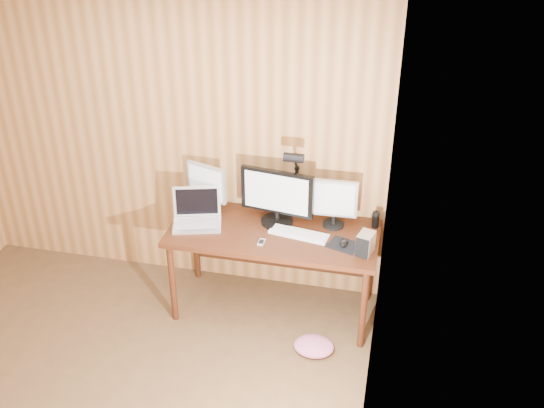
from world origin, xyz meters
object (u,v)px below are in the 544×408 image
(keyboard, at_px, (299,234))
(hard_drive, at_px, (366,244))
(desk, at_px, (275,240))
(monitor_center, at_px, (277,196))
(mouse, at_px, (344,243))
(laptop, at_px, (197,214))
(speaker, at_px, (376,220))
(monitor_left, at_px, (207,186))
(desk_lamp, at_px, (295,175))
(monitor_right, at_px, (334,202))
(phone, at_px, (261,242))

(keyboard, relative_size, hard_drive, 2.73)
(desk, bearing_deg, monitor_center, 91.18)
(keyboard, height_order, mouse, mouse)
(laptop, distance_m, speaker, 1.38)
(mouse, distance_m, hard_drive, 0.18)
(monitor_left, distance_m, mouse, 1.18)
(speaker, bearing_deg, desk, -167.91)
(desk, distance_m, hard_drive, 0.77)
(monitor_center, height_order, speaker, monitor_center)
(laptop, distance_m, keyboard, 0.81)
(hard_drive, height_order, desk_lamp, desk_lamp)
(keyboard, bearing_deg, speaker, 32.98)
(laptop, bearing_deg, monitor_center, -4.32)
(speaker, bearing_deg, keyboard, -156.50)
(monitor_right, relative_size, hard_drive, 2.30)
(monitor_center, relative_size, phone, 6.32)
(phone, relative_size, speaker, 0.70)
(monitor_right, height_order, laptop, monitor_right)
(speaker, bearing_deg, laptop, -170.70)
(monitor_center, bearing_deg, desk, -80.82)
(desk, bearing_deg, monitor_right, 13.83)
(desk, height_order, monitor_left, monitor_left)
(monitor_left, relative_size, hard_drive, 2.31)
(hard_drive, bearing_deg, mouse, 173.55)
(phone, bearing_deg, mouse, 11.50)
(desk, distance_m, desk_lamp, 0.55)
(desk, height_order, desk_lamp, desk_lamp)
(laptop, xyz_separation_m, hard_drive, (1.32, -0.15, 0.02))
(monitor_left, distance_m, monitor_right, 1.02)
(monitor_right, relative_size, keyboard, 0.84)
(monitor_left, relative_size, keyboard, 0.84)
(desk, height_order, phone, phone)
(hard_drive, distance_m, phone, 0.77)
(mouse, distance_m, phone, 0.61)
(keyboard, bearing_deg, monitor_right, 47.86)
(monitor_right, bearing_deg, monitor_center, -175.84)
(hard_drive, bearing_deg, keyboard, -178.93)
(phone, height_order, speaker, speaker)
(speaker, height_order, desk_lamp, desk_lamp)
(desk_lamp, bearing_deg, monitor_center, -150.93)
(laptop, height_order, hard_drive, laptop)
(laptop, xyz_separation_m, speaker, (1.36, 0.22, 0.00))
(desk, xyz_separation_m, monitor_right, (0.43, 0.11, 0.33))
(monitor_center, height_order, monitor_left, monitor_center)
(mouse, bearing_deg, hard_drive, 3.33)
(hard_drive, xyz_separation_m, speaker, (0.05, 0.37, -0.02))
(monitor_left, height_order, speaker, monitor_left)
(monitor_center, relative_size, speaker, 4.40)
(desk, relative_size, desk_lamp, 2.46)
(speaker, bearing_deg, monitor_center, -172.43)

